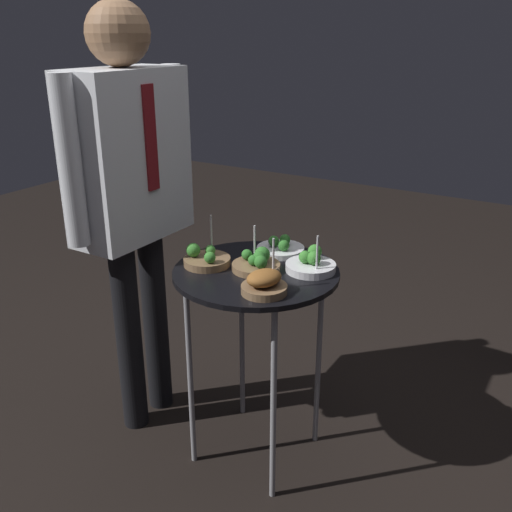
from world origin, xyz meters
name	(u,v)px	position (x,y,z in m)	size (l,w,h in m)	color
ground_plane	(256,449)	(0.00, 0.00, 0.00)	(8.00, 8.00, 0.00)	black
serving_cart	(256,290)	(0.00, 0.00, 0.68)	(0.56, 0.56, 0.75)	black
bowl_broccoli_far_rim	(258,263)	(0.00, -0.01, 0.77)	(0.16, 0.16, 0.14)	brown
bowl_broccoli_mid_left	(206,259)	(-0.05, 0.17, 0.77)	(0.16, 0.16, 0.16)	brown
bowl_broccoli_near_rim	(311,264)	(0.09, -0.16, 0.77)	(0.17, 0.17, 0.14)	silver
bowl_roast_front_left	(264,283)	(-0.14, -0.11, 0.78)	(0.14, 0.14, 0.17)	brown
bowl_broccoli_back_left	(281,248)	(0.18, 0.01, 0.77)	(0.17, 0.17, 0.06)	silver
waiter_figure	(130,177)	(-0.04, 0.50, 1.01)	(0.59, 0.22, 1.59)	black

